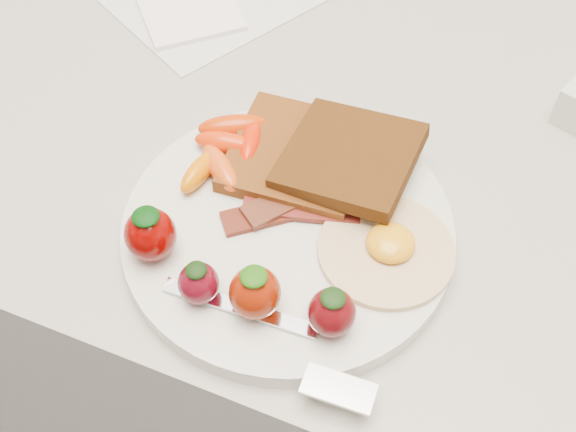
% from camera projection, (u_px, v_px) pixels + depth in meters
% --- Properties ---
extents(counter, '(2.00, 0.60, 0.90)m').
position_uv_depth(counter, '(347.00, 345.00, 1.03)').
color(counter, gray).
rests_on(counter, ground).
extents(plate, '(0.27, 0.27, 0.02)m').
position_uv_depth(plate, '(288.00, 230.00, 0.59)').
color(plate, beige).
rests_on(plate, counter).
extents(toast_lower, '(0.12, 0.12, 0.01)m').
position_uv_depth(toast_lower, '(298.00, 155.00, 0.62)').
color(toast_lower, '#3F190C').
rests_on(toast_lower, plate).
extents(toast_upper, '(0.11, 0.11, 0.02)m').
position_uv_depth(toast_upper, '(349.00, 157.00, 0.60)').
color(toast_upper, black).
rests_on(toast_upper, toast_lower).
extents(fried_egg, '(0.13, 0.13, 0.02)m').
position_uv_depth(fried_egg, '(387.00, 248.00, 0.56)').
color(fried_egg, '#F8E0B9').
rests_on(fried_egg, plate).
extents(bacon_strips, '(0.11, 0.10, 0.01)m').
position_uv_depth(bacon_strips, '(293.00, 204.00, 0.59)').
color(bacon_strips, '#4D1206').
rests_on(bacon_strips, plate).
extents(baby_carrots, '(0.07, 0.11, 0.02)m').
position_uv_depth(baby_carrots, '(227.00, 148.00, 0.62)').
color(baby_carrots, red).
rests_on(baby_carrots, plate).
extents(strawberries, '(0.19, 0.06, 0.05)m').
position_uv_depth(strawberries, '(226.00, 275.00, 0.53)').
color(strawberries, '#600100').
rests_on(strawberries, plate).
extents(fork, '(0.18, 0.05, 0.00)m').
position_uv_depth(fork, '(283.00, 343.00, 0.52)').
color(fork, white).
rests_on(fork, plate).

